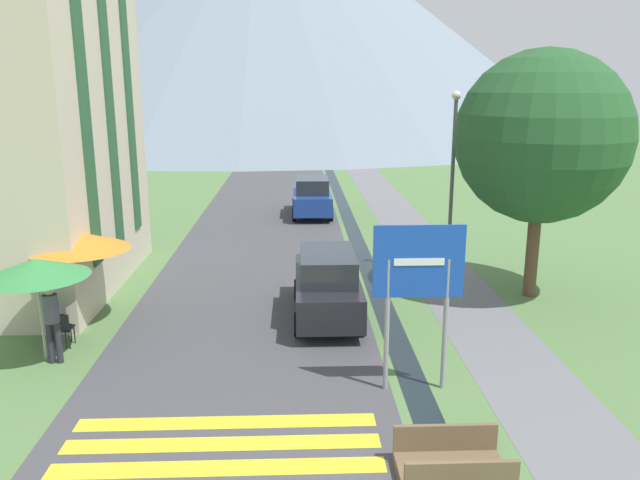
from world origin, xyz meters
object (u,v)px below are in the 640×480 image
object	(u,v)px
hotel_building	(9,98)
streetlamp	(453,170)
cafe_chair_near_left	(59,326)
tree_by_path	(542,137)
parked_car_near	(327,284)
parked_car_far	(312,196)
road_sign	(418,281)
cafe_umbrella_front_green	(36,268)
person_seated_near	(52,314)
cafe_chair_middle	(73,308)
cafe_chair_near_right	(62,327)
footbridge	(452,467)
person_standing_terrace	(52,318)
cafe_umbrella_middle_orange	(79,241)

from	to	relation	value
hotel_building	streetlamp	size ratio (longest dim) A/B	1.78
cafe_chair_near_left	streetlamp	distance (m)	12.13
tree_by_path	parked_car_near	bearing A→B (deg)	-165.78
parked_car_far	streetlamp	distance (m)	10.76
road_sign	parked_car_near	bearing A→B (deg)	110.82
parked_car_near	cafe_umbrella_front_green	bearing A→B (deg)	-159.82
person_seated_near	tree_by_path	size ratio (longest dim) A/B	0.18
parked_car_far	tree_by_path	size ratio (longest dim) A/B	0.60
cafe_chair_middle	cafe_chair_near_right	distance (m)	1.26
parked_car_far	cafe_umbrella_front_green	world-z (taller)	cafe_umbrella_front_green
footbridge	cafe_chair_near_right	distance (m)	9.53
streetlamp	cafe_chair_near_right	bearing A→B (deg)	-152.42
road_sign	tree_by_path	size ratio (longest dim) A/B	0.49
footbridge	parked_car_far	size ratio (longest dim) A/B	0.41
footbridge	parked_car_near	xyz separation A→B (m)	(-1.60, 7.13, 0.68)
hotel_building	cafe_chair_middle	distance (m)	6.71
hotel_building	streetlamp	xyz separation A→B (m)	(13.10, 0.65, -2.22)
footbridge	cafe_chair_near_left	bearing A→B (deg)	145.86
hotel_building	cafe_chair_middle	xyz separation A→B (m)	(2.54, -3.53, -5.11)
person_standing_terrace	road_sign	bearing A→B (deg)	-11.11
footbridge	person_seated_near	size ratio (longest dim) A/B	1.38
person_standing_terrace	parked_car_far	bearing A→B (deg)	68.95
person_standing_terrace	tree_by_path	size ratio (longest dim) A/B	0.26
cafe_chair_middle	cafe_chair_near_left	bearing A→B (deg)	-111.44
cafe_umbrella_middle_orange	cafe_chair_near_right	bearing A→B (deg)	-90.71
cafe_umbrella_front_green	cafe_chair_near_left	bearing A→B (deg)	82.00
streetlamp	person_standing_terrace	bearing A→B (deg)	-148.66
hotel_building	parked_car_far	bearing A→B (deg)	48.91
cafe_chair_middle	cafe_chair_near_right	bearing A→B (deg)	-107.10
parked_car_far	person_standing_terrace	distance (m)	16.99
footbridge	cafe_umbrella_front_green	bearing A→B (deg)	149.49
cafe_chair_near_right	person_seated_near	distance (m)	0.57
hotel_building	person_standing_terrace	world-z (taller)	hotel_building
cafe_umbrella_front_green	person_standing_terrace	distance (m)	1.14
cafe_umbrella_middle_orange	person_seated_near	distance (m)	1.95
road_sign	cafe_chair_near_right	xyz separation A→B (m)	(-7.84, 2.34, -1.79)
cafe_chair_near_right	cafe_umbrella_middle_orange	size ratio (longest dim) A/B	0.34
parked_car_far	person_standing_terrace	bearing A→B (deg)	-111.05
parked_car_near	hotel_building	bearing A→B (deg)	161.53
cafe_umbrella_front_green	person_standing_terrace	bearing A→B (deg)	-35.03
footbridge	parked_car_near	world-z (taller)	parked_car_near
cafe_chair_near_right	cafe_chair_middle	bearing A→B (deg)	111.20
road_sign	footbridge	bearing A→B (deg)	-89.32
cafe_chair_near_right	person_seated_near	bearing A→B (deg)	144.77
cafe_chair_near_left	cafe_umbrella_front_green	bearing A→B (deg)	-88.63
streetlamp	person_seated_near	bearing A→B (deg)	-154.99
parked_car_far	cafe_chair_near_left	size ratio (longest dim) A/B	4.92
cafe_umbrella_middle_orange	tree_by_path	xyz separation A→B (m)	(12.27, 1.72, 2.41)
cafe_chair_middle	cafe_chair_near_right	xyz separation A→B (m)	(0.18, -1.25, 0.00)
cafe_chair_near_left	cafe_umbrella_middle_orange	distance (m)	2.27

